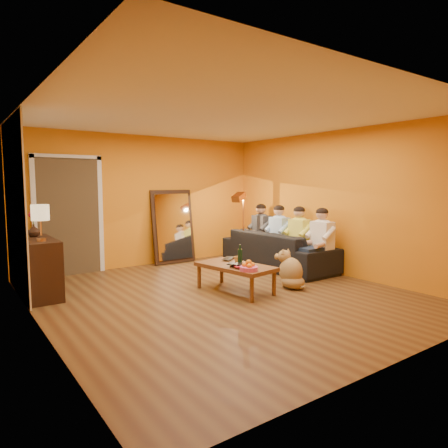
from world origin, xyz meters
TOP-DOWN VIEW (x-y plane):
  - room_shell at (0.00, 0.37)m, footprint 5.00×5.50m
  - white_accent at (-2.48, 1.75)m, footprint 0.02×1.90m
  - doorway_recess at (-1.50, 2.83)m, footprint 1.06×0.30m
  - door_jamb_left at (-2.07, 2.71)m, footprint 0.08×0.06m
  - door_jamb_right at (-0.93, 2.71)m, footprint 0.08×0.06m
  - door_header at (-1.50, 2.71)m, footprint 1.22×0.06m
  - mirror_frame at (0.55, 2.63)m, footprint 0.92×0.27m
  - mirror_glass at (0.55, 2.59)m, footprint 0.78×0.21m
  - sideboard at (-2.24, 1.55)m, footprint 0.44×1.18m
  - table_lamp at (-2.24, 1.25)m, footprint 0.24×0.24m
  - sofa at (2.00, 1.00)m, footprint 2.44×0.95m
  - coffee_table at (0.25, 0.06)m, footprint 0.82×1.31m
  - floor_lamp at (1.61, 1.61)m, footprint 0.37×0.34m
  - dog at (1.10, -0.27)m, footprint 0.52×0.62m
  - person_far_left at (2.13, -0.00)m, footprint 0.70×0.44m
  - person_mid_left at (2.13, 0.55)m, footprint 0.70×0.44m
  - person_mid_right at (2.13, 1.10)m, footprint 0.70×0.44m
  - person_far_right at (2.13, 1.65)m, footprint 0.70×0.44m
  - fruit_bowl at (0.15, -0.39)m, footprint 0.26×0.26m
  - wine_bottle at (0.30, 0.01)m, footprint 0.07×0.07m
  - tumbler at (0.37, 0.18)m, footprint 0.12×0.12m
  - laptop at (0.43, 0.41)m, footprint 0.41×0.39m
  - book_lower at (0.07, -0.14)m, footprint 0.17×0.23m
  - book_mid at (0.08, -0.13)m, footprint 0.23×0.27m
  - book_upper at (0.07, -0.15)m, footprint 0.28×0.30m
  - vase at (-2.24, 1.80)m, footprint 0.18×0.18m
  - flowers at (-2.24, 1.80)m, footprint 0.17×0.17m

SIDE VIEW (x-z plane):
  - coffee_table at x=0.25m, z-range 0.00..0.42m
  - dog at x=1.10m, z-range 0.00..0.62m
  - sofa at x=2.00m, z-range 0.00..0.71m
  - sideboard at x=-2.24m, z-range 0.00..0.85m
  - book_lower at x=0.07m, z-range 0.42..0.44m
  - laptop at x=0.43m, z-range 0.42..0.45m
  - book_mid at x=0.08m, z-range 0.44..0.46m
  - tumbler at x=0.37m, z-range 0.42..0.52m
  - book_upper at x=0.07m, z-range 0.46..0.48m
  - fruit_bowl at x=0.15m, z-range 0.42..0.58m
  - wine_bottle at x=0.30m, z-range 0.42..0.73m
  - person_far_left at x=2.13m, z-range 0.00..1.22m
  - person_mid_left at x=2.13m, z-range 0.00..1.22m
  - person_mid_right at x=2.13m, z-range 0.00..1.22m
  - person_far_right at x=2.13m, z-range 0.00..1.22m
  - floor_lamp at x=1.61m, z-range 0.00..1.44m
  - mirror_frame at x=0.55m, z-range 0.00..1.52m
  - mirror_glass at x=0.55m, z-range 0.09..1.43m
  - vase at x=-2.24m, z-range 0.85..1.04m
  - doorway_recess at x=-1.50m, z-range 0.00..2.10m
  - door_jamb_left at x=-2.07m, z-range -0.05..2.15m
  - door_jamb_right at x=-0.93m, z-range -0.05..2.15m
  - table_lamp at x=-2.24m, z-range 0.85..1.36m
  - flowers at x=-2.24m, z-range 0.97..1.36m
  - room_shell at x=0.00m, z-range 0.00..2.60m
  - white_accent at x=-2.48m, z-range 0.01..2.59m
  - door_header at x=-1.50m, z-range 2.08..2.16m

